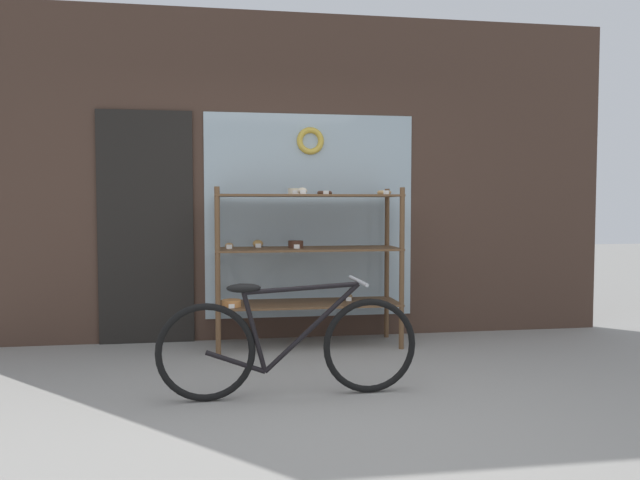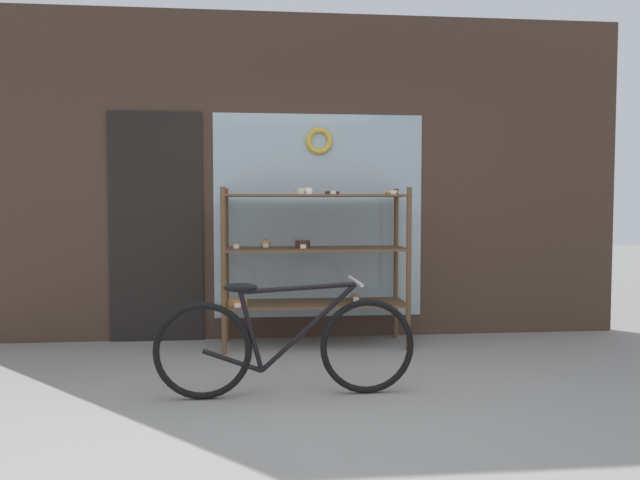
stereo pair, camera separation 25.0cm
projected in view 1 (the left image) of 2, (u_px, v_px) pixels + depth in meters
ground_plane at (334, 424)px, 3.57m from camera, size 30.00×30.00×0.00m
storefront_facade at (285, 180)px, 5.84m from camera, size 6.26×0.13×3.03m
display_case at (306, 252)px, 5.50m from camera, size 1.62×0.54×1.40m
bicycle at (289, 345)px, 4.05m from camera, size 1.71×0.46×0.76m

